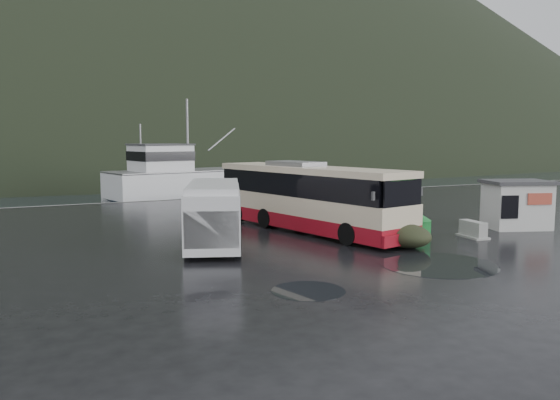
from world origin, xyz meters
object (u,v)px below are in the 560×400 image
white_van (215,246)px  ticket_kiosk (516,228)px  coach_bus (308,230)px  jersey_barrier_c (494,225)px  waste_bin_right (415,242)px  waste_bin_left (409,234)px  fishing_trawler (214,187)px  jersey_barrier_a (388,242)px  jersey_barrier_b (473,238)px  dome_tent (404,247)px

white_van → ticket_kiosk: bearing=12.5°
coach_bus → jersey_barrier_c: 10.17m
waste_bin_right → coach_bus: bearing=120.5°
ticket_kiosk → jersey_barrier_c: bearing=119.5°
waste_bin_left → fishing_trawler: bearing=89.2°
white_van → waste_bin_left: size_ratio=5.07×
waste_bin_left → ticket_kiosk: bearing=-11.0°
white_van → fishing_trawler: bearing=91.9°
white_van → jersey_barrier_a: bearing=2.0°
jersey_barrier_c → fishing_trawler: size_ratio=0.07×
white_van → jersey_barrier_b: white_van is taller
jersey_barrier_b → waste_bin_left: bearing=132.7°
jersey_barrier_b → jersey_barrier_c: size_ratio=0.91×
coach_bus → waste_bin_right: (2.80, -4.75, 0.00)m
jersey_barrier_a → fishing_trawler: fishing_trawler is taller
coach_bus → waste_bin_right: size_ratio=8.72×
coach_bus → dome_tent: size_ratio=4.69×
ticket_kiosk → jersey_barrier_c: 1.22m
waste_bin_right → ticket_kiosk: bearing=4.4°
white_van → ticket_kiosk: 15.67m
dome_tent → jersey_barrier_c: size_ratio=1.53×
waste_bin_left → jersey_barrier_c: waste_bin_left is taller
jersey_barrier_a → jersey_barrier_c: 8.17m
jersey_barrier_a → fishing_trawler: 30.09m
waste_bin_right → dome_tent: waste_bin_right is taller
ticket_kiosk → fishing_trawler: 30.40m
waste_bin_right → ticket_kiosk: ticket_kiosk is taller
coach_bus → waste_bin_left: 4.93m
coach_bus → ticket_kiosk: 10.76m
waste_bin_left → jersey_barrier_c: 5.82m
dome_tent → jersey_barrier_c: (8.18, 2.53, 0.00)m
dome_tent → jersey_barrier_c: bearing=17.2°
white_van → jersey_barrier_b: bearing=4.8°
jersey_barrier_c → fishing_trawler: (-5.41, 28.67, 0.00)m
waste_bin_left → jersey_barrier_a: 2.57m
coach_bus → dome_tent: bearing=-85.5°
jersey_barrier_c → jersey_barrier_a: bearing=-170.9°
jersey_barrier_a → jersey_barrier_c: jersey_barrier_c is taller
dome_tent → jersey_barrier_a: size_ratio=1.69×
dome_tent → fishing_trawler: bearing=84.9°
dome_tent → jersey_barrier_b: (4.34, 0.34, 0.00)m
fishing_trawler → coach_bus: bearing=-110.6°
coach_bus → ticket_kiosk: bearing=-34.0°
jersey_barrier_c → fishing_trawler: bearing=100.7°
white_van → dome_tent: 8.06m
coach_bus → jersey_barrier_a: bearing=-80.0°
ticket_kiosk → jersey_barrier_a: (-8.26, -0.09, 0.00)m
coach_bus → jersey_barrier_c: (9.72, -2.99, 0.00)m
white_van → jersey_barrier_c: bearing=16.9°
white_van → waste_bin_left: white_van is taller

